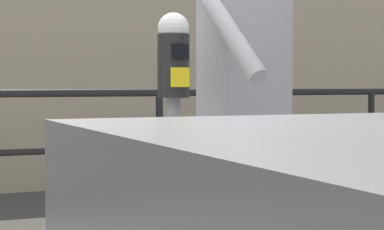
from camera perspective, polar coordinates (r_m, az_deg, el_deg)
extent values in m
cylinder|color=slate|center=(3.41, -1.47, -7.27)|extent=(0.07, 0.07, 1.03)
cylinder|color=black|center=(3.36, -1.48, 3.93)|extent=(0.15, 0.15, 0.30)
sphere|color=silver|center=(3.37, -1.49, 6.90)|extent=(0.15, 0.15, 0.15)
cube|color=black|center=(3.29, -0.95, 5.10)|extent=(0.08, 0.01, 0.07)
cube|color=yellow|center=(3.29, -0.95, 3.03)|extent=(0.09, 0.01, 0.09)
cylinder|color=brown|center=(3.81, 5.36, -7.32)|extent=(0.15, 0.15, 0.89)
cylinder|color=brown|center=(3.68, 3.02, -7.66)|extent=(0.15, 0.15, 0.89)
cube|color=gray|center=(3.69, 4.25, 4.48)|extent=(0.50, 0.32, 0.67)
cylinder|color=gray|center=(3.87, 7.36, 4.64)|extent=(0.09, 0.09, 0.63)
cylinder|color=gray|center=(3.37, 2.86, 6.87)|extent=(0.20, 0.51, 0.51)
cylinder|color=black|center=(5.72, -12.90, 1.68)|extent=(24.00, 0.06, 0.06)
cylinder|color=black|center=(5.74, -12.85, -2.88)|extent=(24.00, 0.05, 0.05)
cylinder|color=black|center=(6.04, -2.61, -3.04)|extent=(0.06, 0.06, 1.02)
cylinder|color=black|center=(7.11, 14.06, -2.28)|extent=(0.06, 0.06, 1.02)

